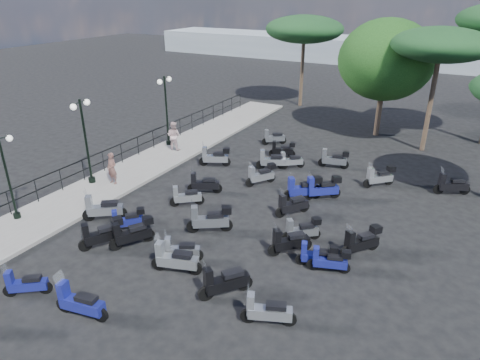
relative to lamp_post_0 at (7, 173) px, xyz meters
The scene contains 42 objects.
ground 9.01m from the lamp_post_0, 33.32° to the left, with size 120.00×120.00×0.00m, color black.
sidewalk 8.13m from the lamp_post_0, 84.17° to the left, with size 3.00×30.00×0.15m, color slate.
railing 7.73m from the lamp_post_0, 93.80° to the left, with size 0.04×26.04×1.10m.
lamp_post_0 is the anchor object (origin of this frame).
lamp_post_1 4.18m from the lamp_post_0, 89.73° to the left, with size 0.45×1.23×4.22m.
lamp_post_2 10.60m from the lamp_post_0, 90.47° to the left, with size 0.35×1.24×4.22m.
woman 4.90m from the lamp_post_0, 77.00° to the left, with size 0.58×0.38×1.59m, color brown.
pedestrian_far 10.12m from the lamp_post_0, 85.57° to the left, with size 0.84×0.65×1.72m, color #CBAAAC.
scooter_1 4.04m from the lamp_post_0, 30.16° to the left, with size 1.56×1.22×1.48m.
scooter_2 5.25m from the lamp_post_0, 20.38° to the left, with size 1.16×1.18×1.20m.
scooter_3 7.37m from the lamp_post_0, 40.09° to the left, with size 1.28×1.08×1.25m.
scooter_4 10.29m from the lamp_post_0, 66.00° to the left, with size 1.63×0.99×1.41m.
scooter_5 15.21m from the lamp_post_0, 68.76° to the left, with size 1.28×1.08×1.26m.
scooter_6 5.76m from the lamp_post_0, 32.92° to the right, with size 1.27×0.99×1.20m.
scooter_7 4.95m from the lamp_post_0, ahead, with size 1.10×1.58×1.42m.
scooter_8 8.07m from the lamp_post_0, ahead, with size 1.39×0.88×1.23m.
scooter_9 8.37m from the lamp_post_0, 48.13° to the left, with size 1.52×0.95×1.33m.
scooter_10 13.65m from the lamp_post_0, 54.22° to the left, with size 1.26×1.03×1.22m.
scooter_11 14.20m from the lamp_post_0, 60.90° to the left, with size 1.47×0.76×1.22m.
scooter_12 7.63m from the lamp_post_0, 22.36° to the right, with size 1.79×0.62×1.43m.
scooter_13 8.24m from the lamp_post_0, ahead, with size 1.78×0.80×1.45m.
scooter_14 8.46m from the lamp_post_0, 22.65° to the left, with size 1.65×1.20×1.49m.
scooter_15 11.84m from the lamp_post_0, 31.33° to the left, with size 1.10×1.44×1.35m.
scooter_16 11.27m from the lamp_post_0, 48.17° to the left, with size 1.09×1.48×1.34m.
scooter_17 12.65m from the lamp_post_0, 55.77° to the left, with size 1.60×1.00×1.40m.
scooter_19 10.31m from the lamp_post_0, ahead, with size 1.25×1.53×1.48m.
scooter_20 11.66m from the lamp_post_0, 16.57° to the left, with size 1.30×1.32×1.39m.
scooter_21 12.09m from the lamp_post_0, 21.32° to the left, with size 1.30×1.12×1.25m.
scooter_22 13.55m from the lamp_post_0, 37.57° to the left, with size 1.54×1.30×1.47m.
scooter_23 15.83m from the lamp_post_0, 50.68° to the left, with size 1.65×0.66×1.33m.
scooter_25 12.05m from the lamp_post_0, ahead, with size 1.58×0.83×1.33m.
scooter_26 12.73m from the lamp_post_0, 13.81° to the left, with size 1.45×0.69×1.19m.
scooter_27 14.25m from the lamp_post_0, 18.85° to the left, with size 1.18×1.44×1.36m.
scooter_28 19.78m from the lamp_post_0, 36.23° to the left, with size 1.59×0.95×1.38m.
scooter_29 16.82m from the lamp_post_0, 40.71° to the left, with size 1.31×1.31×1.34m.
scooter_30 12.67m from the lamp_post_0, 38.07° to the left, with size 1.54×1.30×1.47m.
scooter_31 13.16m from the lamp_post_0, 12.91° to the left, with size 1.45×0.69×1.19m.
scooter_32 5.93m from the lamp_post_0, ahead, with size 1.10×1.58×1.42m.
broadleaf_tree 22.13m from the lamp_post_0, 60.80° to the left, with size 5.94×5.94×7.45m.
pine_0 22.69m from the lamp_post_0, 51.69° to the left, with size 5.49×5.49×7.16m.
pine_2 24.64m from the lamp_post_0, 82.17° to the left, with size 6.14×6.14×7.17m.
distant_hills 50.33m from the lamp_post_0, 81.66° to the left, with size 70.00×8.00×3.00m, color gray.
Camera 1 is at (8.62, -14.17, 9.06)m, focal length 32.00 mm.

